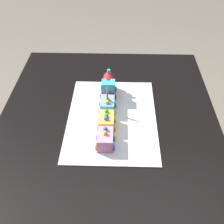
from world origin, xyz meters
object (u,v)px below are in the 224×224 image
cake_locomotive (108,86)px  cake_car_tanker_sky_blue (107,105)px  cake_car_hopper_lemon (106,121)px  birthday_candle (107,92)px  dining_table (108,145)px  cake_car_gondola_bubblegum (105,139)px

cake_locomotive → cake_car_tanker_sky_blue: 0.13m
cake_car_hopper_lemon → birthday_candle: (-0.11, 0.00, 0.07)m
cake_car_tanker_sky_blue → cake_car_hopper_lemon: same height
dining_table → cake_car_hopper_lemon: 0.14m
dining_table → cake_car_tanker_sky_blue: cake_car_tanker_sky_blue is taller
cake_locomotive → cake_car_hopper_lemon: bearing=-0.0°
dining_table → cake_car_gondola_bubblegum: 0.18m
cake_car_tanker_sky_blue → cake_car_hopper_lemon: (0.12, -0.00, 0.00)m
dining_table → birthday_candle: size_ratio=22.45×
cake_car_hopper_lemon → cake_car_tanker_sky_blue: bearing=180.0°
cake_car_tanker_sky_blue → birthday_candle: bearing=0.0°
cake_locomotive → cake_car_tanker_sky_blue: size_ratio=1.40×
cake_locomotive → birthday_candle: (0.13, 0.00, 0.06)m
dining_table → cake_car_tanker_sky_blue: 0.19m
cake_locomotive → cake_car_hopper_lemon: cake_locomotive is taller
dining_table → birthday_candle: (-0.12, -0.01, 0.21)m
cake_car_tanker_sky_blue → cake_car_gondola_bubblegum: 0.23m
cake_car_gondola_bubblegum → cake_locomotive: bearing=180.0°
cake_locomotive → cake_car_hopper_lemon: (0.25, -0.00, -0.02)m
dining_table → cake_car_tanker_sky_blue: bearing=-177.6°
cake_car_gondola_bubblegum → birthday_candle: (-0.23, 0.00, 0.07)m
cake_car_tanker_sky_blue → dining_table: bearing=2.4°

